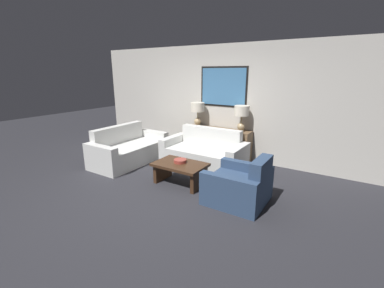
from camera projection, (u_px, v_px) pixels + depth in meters
ground_plane at (165, 190)px, 4.58m from camera, size 20.00×20.00×0.00m
back_wall at (224, 102)px, 6.12m from camera, size 7.48×0.12×2.65m
console_table at (218, 144)px, 6.16m from camera, size 1.60×0.38×0.75m
table_lamp_left at (198, 110)px, 6.24m from camera, size 0.33×0.33×0.58m
table_lamp_right at (242, 114)px, 5.66m from camera, size 0.33×0.33×0.58m
couch_by_back_wall at (204, 154)px, 5.66m from camera, size 1.80×0.88×0.83m
couch_by_side at (129, 150)px, 5.96m from camera, size 0.88×1.80×0.83m
coffee_table at (180, 169)px, 4.76m from camera, size 0.95×0.62×0.41m
decorative_bowl at (180, 161)px, 4.77m from camera, size 0.24×0.24×0.06m
armchair_near_back_wall at (240, 186)px, 4.11m from camera, size 0.91×0.89×0.79m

